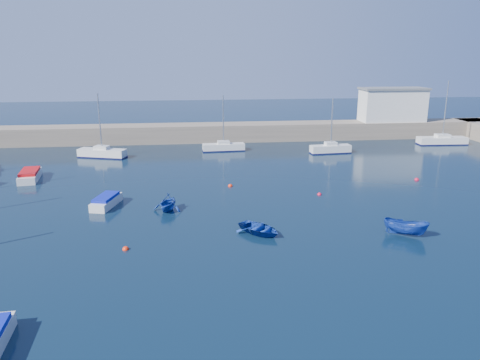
{
  "coord_description": "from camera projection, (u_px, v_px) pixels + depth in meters",
  "views": [
    {
      "loc": [
        -2.76,
        -25.68,
        13.38
      ],
      "look_at": [
        2.15,
        16.87,
        1.6
      ],
      "focal_mm": 35.0,
      "sensor_mm": 36.0,
      "label": 1
    }
  ],
  "objects": [
    {
      "name": "back_wall",
      "position": [
        205.0,
        133.0,
        72.17
      ],
      "size": [
        96.0,
        4.5,
        2.6
      ],
      "primitive_type": "cube",
      "color": "#786B5B",
      "rests_on": "ground"
    },
    {
      "name": "motorboat_1",
      "position": [
        106.0,
        201.0,
        41.81
      ],
      "size": [
        2.43,
        4.3,
        1.0
      ],
      "rotation": [
        0.0,
        0.0,
        -0.26
      ],
      "color": "silver",
      "rests_on": "ground"
    },
    {
      "name": "sailboat_5",
      "position": [
        102.0,
        153.0,
        61.17
      ],
      "size": [
        6.51,
        3.63,
        8.31
      ],
      "rotation": [
        0.0,
        0.0,
        1.25
      ],
      "color": "silver",
      "rests_on": "ground"
    },
    {
      "name": "buoy_1",
      "position": [
        319.0,
        195.0,
        45.27
      ],
      "size": [
        0.43,
        0.43,
        0.43
      ],
      "primitive_type": "sphere",
      "color": "red",
      "rests_on": "ground"
    },
    {
      "name": "buoy_3",
      "position": [
        230.0,
        186.0,
        48.13
      ],
      "size": [
        0.48,
        0.48,
        0.48
      ],
      "primitive_type": "sphere",
      "color": "red",
      "rests_on": "ground"
    },
    {
      "name": "buoy_4",
      "position": [
        417.0,
        180.0,
        50.46
      ],
      "size": [
        0.5,
        0.5,
        0.5
      ],
      "primitive_type": "sphere",
      "color": "red",
      "rests_on": "ground"
    },
    {
      "name": "dinghy_center",
      "position": [
        259.0,
        229.0,
        35.53
      ],
      "size": [
        4.32,
        4.46,
        0.75
      ],
      "primitive_type": "imported",
      "rotation": [
        0.0,
        0.0,
        0.69
      ],
      "color": "#163698",
      "rests_on": "ground"
    },
    {
      "name": "motorboat_2",
      "position": [
        30.0,
        175.0,
        50.52
      ],
      "size": [
        2.47,
        5.3,
        1.05
      ],
      "rotation": [
        0.0,
        0.0,
        0.14
      ],
      "color": "silver",
      "rests_on": "ground"
    },
    {
      "name": "sailboat_7",
      "position": [
        330.0,
        149.0,
        63.7
      ],
      "size": [
        5.63,
        2.02,
        7.43
      ],
      "rotation": [
        0.0,
        0.0,
        1.66
      ],
      "color": "silver",
      "rests_on": "ground"
    },
    {
      "name": "dinghy_left",
      "position": [
        168.0,
        202.0,
        40.52
      ],
      "size": [
        3.31,
        3.55,
        1.52
      ],
      "primitive_type": "imported",
      "rotation": [
        0.0,
        0.0,
        -0.34
      ],
      "color": "#163698",
      "rests_on": "ground"
    },
    {
      "name": "ground",
      "position": [
        237.0,
        279.0,
        28.46
      ],
      "size": [
        220.0,
        220.0,
        0.0
      ],
      "primitive_type": "plane",
      "color": "black",
      "rests_on": "ground"
    },
    {
      "name": "harbor_office",
      "position": [
        392.0,
        105.0,
        74.48
      ],
      "size": [
        10.0,
        4.0,
        5.0
      ],
      "primitive_type": "cube",
      "color": "silver",
      "rests_on": "back_wall"
    },
    {
      "name": "sailboat_6",
      "position": [
        224.0,
        147.0,
        65.21
      ],
      "size": [
        5.89,
        1.95,
        7.68
      ],
      "rotation": [
        0.0,
        0.0,
        1.63
      ],
      "color": "silver",
      "rests_on": "ground"
    },
    {
      "name": "buoy_0",
      "position": [
        126.0,
        250.0,
        32.73
      ],
      "size": [
        0.47,
        0.47,
        0.47
      ],
      "primitive_type": "sphere",
      "color": "red",
      "rests_on": "ground"
    },
    {
      "name": "dinghy_right",
      "position": [
        406.0,
        228.0,
        35.07
      ],
      "size": [
        3.43,
        2.8,
        1.27
      ],
      "primitive_type": "imported",
      "rotation": [
        0.0,
        0.0,
        1.0
      ],
      "color": "#163698",
      "rests_on": "ground"
    },
    {
      "name": "sailboat_8",
      "position": [
        442.0,
        140.0,
        69.78
      ],
      "size": [
        7.27,
        2.39,
        9.34
      ],
      "rotation": [
        0.0,
        0.0,
        1.52
      ],
      "color": "silver",
      "rests_on": "ground"
    }
  ]
}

